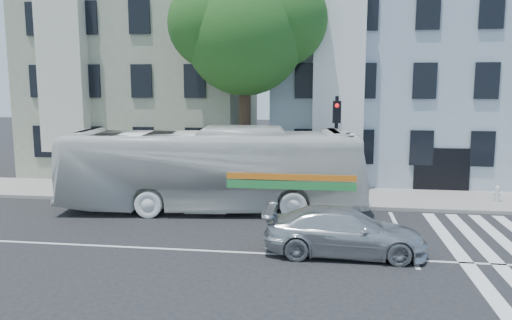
% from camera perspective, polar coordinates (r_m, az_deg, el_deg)
% --- Properties ---
extents(ground, '(120.00, 120.00, 0.00)m').
position_cam_1_polar(ground, '(16.16, -6.15, -10.27)').
color(ground, black).
rests_on(ground, ground).
extents(sidewalk_far, '(80.00, 4.00, 0.15)m').
position_cam_1_polar(sidewalk_far, '(23.70, -1.44, -3.93)').
color(sidewalk_far, gray).
rests_on(sidewalk_far, ground).
extents(building_left, '(12.00, 10.00, 11.00)m').
position_cam_1_polar(building_left, '(31.72, -12.08, 8.93)').
color(building_left, gray).
rests_on(building_left, ground).
extents(building_right, '(12.00, 10.00, 11.00)m').
position_cam_1_polar(building_right, '(29.99, 14.28, 8.88)').
color(building_right, '#9BAAB8').
rests_on(building_right, ground).
extents(street_tree, '(7.30, 5.90, 11.10)m').
position_cam_1_polar(street_tree, '(23.99, -1.07, 14.86)').
color(street_tree, '#2D2116').
rests_on(street_tree, ground).
extents(bus, '(4.31, 12.76, 3.48)m').
position_cam_1_polar(bus, '(20.79, -4.97, -1.05)').
color(bus, silver).
rests_on(bus, ground).
extents(sedan, '(2.03, 4.97, 1.44)m').
position_cam_1_polar(sedan, '(15.81, 10.04, -8.05)').
color(sedan, silver).
rests_on(sedan, ground).
extents(hedge, '(8.21, 3.91, 0.70)m').
position_cam_1_polar(hedge, '(22.48, -7.90, -3.59)').
color(hedge, '#2A5C1E').
rests_on(hedge, sidewalk_far).
extents(traffic_signal, '(0.49, 0.55, 4.73)m').
position_cam_1_polar(traffic_signal, '(22.11, 9.15, 2.88)').
color(traffic_signal, black).
rests_on(traffic_signal, ground).
extents(fire_hydrant, '(0.40, 0.26, 0.69)m').
position_cam_1_polar(fire_hydrant, '(24.29, 25.86, -3.45)').
color(fire_hydrant, silver).
rests_on(fire_hydrant, sidewalk_far).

